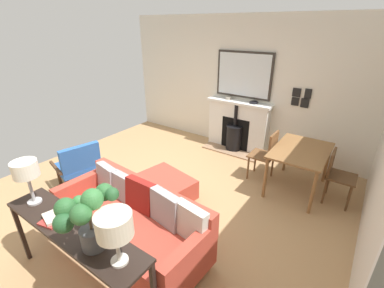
{
  "coord_description": "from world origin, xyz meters",
  "views": [
    {
      "loc": [
        2.31,
        2.37,
        2.49
      ],
      "look_at": [
        -0.68,
        0.27,
        0.82
      ],
      "focal_mm": 24.62,
      "sensor_mm": 36.0,
      "label": 1
    }
  ],
  "objects_px": {
    "fireplace": "(237,128)",
    "mantel_bowl_near": "(229,98)",
    "mantel_bowl_far": "(254,102)",
    "ottoman": "(165,187)",
    "console_table": "(73,235)",
    "armchair_accent": "(79,164)",
    "dining_table": "(301,155)",
    "table_lamp_far_end": "(114,226)",
    "dining_chair_near_fireplace": "(267,152)",
    "table_lamp_near_end": "(26,171)",
    "book_stack": "(56,216)",
    "sofa": "(133,222)",
    "potted_plant": "(86,214)",
    "dining_chair_by_back_wall": "(336,173)"
  },
  "relations": [
    {
      "from": "fireplace",
      "to": "mantel_bowl_near",
      "type": "bearing_deg",
      "value": -97.78
    },
    {
      "from": "mantel_bowl_far",
      "to": "ottoman",
      "type": "relative_size",
      "value": 0.18
    },
    {
      "from": "console_table",
      "to": "fireplace",
      "type": "bearing_deg",
      "value": -176.57
    },
    {
      "from": "armchair_accent",
      "to": "dining_table",
      "type": "bearing_deg",
      "value": 123.99
    },
    {
      "from": "fireplace",
      "to": "armchair_accent",
      "type": "xyz_separation_m",
      "value": [
        2.85,
        -1.42,
        -0.04
      ]
    },
    {
      "from": "table_lamp_far_end",
      "to": "dining_chair_near_fireplace",
      "type": "relative_size",
      "value": 0.52
    },
    {
      "from": "table_lamp_near_end",
      "to": "console_table",
      "type": "bearing_deg",
      "value": 90.0
    },
    {
      "from": "book_stack",
      "to": "fireplace",
      "type": "bearing_deg",
      "value": -179.97
    },
    {
      "from": "sofa",
      "to": "table_lamp_far_end",
      "type": "relative_size",
      "value": 4.35
    },
    {
      "from": "mantel_bowl_far",
      "to": "potted_plant",
      "type": "relative_size",
      "value": 0.27
    },
    {
      "from": "mantel_bowl_near",
      "to": "table_lamp_near_end",
      "type": "relative_size",
      "value": 0.27
    },
    {
      "from": "dining_chair_by_back_wall",
      "to": "mantel_bowl_near",
      "type": "bearing_deg",
      "value": -111.53
    },
    {
      "from": "mantel_bowl_near",
      "to": "console_table",
      "type": "relative_size",
      "value": 0.08
    },
    {
      "from": "dining_chair_near_fireplace",
      "to": "console_table",
      "type": "bearing_deg",
      "value": -13.64
    },
    {
      "from": "mantel_bowl_near",
      "to": "table_lamp_near_end",
      "type": "xyz_separation_m",
      "value": [
        3.98,
        -0.16,
        0.08
      ]
    },
    {
      "from": "potted_plant",
      "to": "dining_chair_near_fireplace",
      "type": "height_order",
      "value": "potted_plant"
    },
    {
      "from": "armchair_accent",
      "to": "dining_chair_near_fireplace",
      "type": "height_order",
      "value": "dining_chair_near_fireplace"
    },
    {
      "from": "mantel_bowl_near",
      "to": "sofa",
      "type": "height_order",
      "value": "mantel_bowl_near"
    },
    {
      "from": "mantel_bowl_near",
      "to": "dining_table",
      "type": "distance_m",
      "value": 2.04
    },
    {
      "from": "sofa",
      "to": "ottoman",
      "type": "bearing_deg",
      "value": -162.68
    },
    {
      "from": "armchair_accent",
      "to": "mantel_bowl_far",
      "type": "bearing_deg",
      "value": 149.14
    },
    {
      "from": "sofa",
      "to": "dining_chair_by_back_wall",
      "type": "xyz_separation_m",
      "value": [
        -2.38,
        1.8,
        0.13
      ]
    },
    {
      "from": "dining_chair_near_fireplace",
      "to": "dining_table",
      "type": "bearing_deg",
      "value": 89.97
    },
    {
      "from": "book_stack",
      "to": "table_lamp_far_end",
      "type": "bearing_deg",
      "value": 90.52
    },
    {
      "from": "mantel_bowl_near",
      "to": "dining_chair_near_fireplace",
      "type": "distance_m",
      "value": 1.64
    },
    {
      "from": "table_lamp_near_end",
      "to": "table_lamp_far_end",
      "type": "relative_size",
      "value": 1.05
    },
    {
      "from": "armchair_accent",
      "to": "dining_table",
      "type": "xyz_separation_m",
      "value": [
        -1.97,
        2.93,
        0.19
      ]
    },
    {
      "from": "potted_plant",
      "to": "dining_chair_by_back_wall",
      "type": "bearing_deg",
      "value": 155.29
    },
    {
      "from": "table_lamp_far_end",
      "to": "dining_chair_by_back_wall",
      "type": "xyz_separation_m",
      "value": [
        -3.07,
        1.15,
        -0.65
      ]
    },
    {
      "from": "armchair_accent",
      "to": "table_lamp_near_end",
      "type": "distance_m",
      "value": 1.65
    },
    {
      "from": "fireplace",
      "to": "dining_table",
      "type": "xyz_separation_m",
      "value": [
        0.87,
        1.51,
        0.16
      ]
    },
    {
      "from": "mantel_bowl_far",
      "to": "dining_table",
      "type": "xyz_separation_m",
      "value": [
        0.91,
        1.2,
        -0.44
      ]
    },
    {
      "from": "sofa",
      "to": "dining_table",
      "type": "height_order",
      "value": "sofa"
    },
    {
      "from": "console_table",
      "to": "book_stack",
      "type": "bearing_deg",
      "value": -88.0
    },
    {
      "from": "fireplace",
      "to": "table_lamp_near_end",
      "type": "distance_m",
      "value": 4.03
    },
    {
      "from": "book_stack",
      "to": "dining_table",
      "type": "relative_size",
      "value": 0.28
    },
    {
      "from": "book_stack",
      "to": "console_table",
      "type": "bearing_deg",
      "value": 92.0
    },
    {
      "from": "dining_chair_by_back_wall",
      "to": "fireplace",
      "type": "bearing_deg",
      "value": -113.14
    },
    {
      "from": "console_table",
      "to": "dining_chair_by_back_wall",
      "type": "bearing_deg",
      "value": 149.51
    },
    {
      "from": "sofa",
      "to": "potted_plant",
      "type": "distance_m",
      "value": 1.14
    },
    {
      "from": "fireplace",
      "to": "potted_plant",
      "type": "height_order",
      "value": "potted_plant"
    },
    {
      "from": "table_lamp_near_end",
      "to": "dining_chair_by_back_wall",
      "type": "relative_size",
      "value": 0.59
    },
    {
      "from": "armchair_accent",
      "to": "dining_chair_by_back_wall",
      "type": "distance_m",
      "value": 3.98
    },
    {
      "from": "mantel_bowl_far",
      "to": "potted_plant",
      "type": "height_order",
      "value": "potted_plant"
    },
    {
      "from": "table_lamp_near_end",
      "to": "dining_table",
      "type": "relative_size",
      "value": 0.43
    },
    {
      "from": "armchair_accent",
      "to": "console_table",
      "type": "relative_size",
      "value": 0.46
    },
    {
      "from": "mantel_bowl_near",
      "to": "table_lamp_far_end",
      "type": "distance_m",
      "value": 4.15
    },
    {
      "from": "ottoman",
      "to": "potted_plant",
      "type": "distance_m",
      "value": 2.0
    },
    {
      "from": "dining_chair_near_fireplace",
      "to": "book_stack",
      "type": "bearing_deg",
      "value": -17.64
    },
    {
      "from": "mantel_bowl_far",
      "to": "dining_chair_by_back_wall",
      "type": "relative_size",
      "value": 0.21
    }
  ]
}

